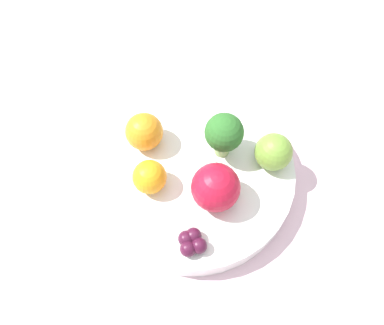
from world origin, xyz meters
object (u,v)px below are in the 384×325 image
bowl (192,172)px  orange_back (150,177)px  orange_front (144,132)px  apple_green (216,187)px  apple_red (273,152)px  broccoli (224,134)px  grape_cluster (192,242)px

bowl → orange_back: bearing=44.1°
bowl → orange_front: bearing=-14.0°
apple_green → apple_red: bearing=-127.9°
apple_red → apple_green: (0.05, 0.07, 0.01)m
broccoli → apple_green: size_ratio=1.18×
bowl → apple_red: (-0.09, -0.04, 0.04)m
bowl → apple_green: 0.07m
orange_back → grape_cluster: (-0.07, 0.06, -0.01)m
apple_red → apple_green: apple_green is taller
broccoli → grape_cluster: (0.00, 0.13, -0.03)m
orange_front → orange_back: bearing=116.3°
bowl → orange_front: orange_front is taller
orange_front → grape_cluster: size_ratio=1.38×
broccoli → grape_cluster: 0.13m
bowl → apple_green: size_ratio=4.56×
broccoli → orange_back: size_ratio=1.65×
bowl → orange_front: 0.08m
orange_back → apple_green: bearing=-175.4°
bowl → apple_red: bearing=-158.3°
bowl → orange_back: 0.07m
apple_red → grape_cluster: size_ratio=1.34×
apple_green → orange_front: bearing=-25.0°
apple_green → orange_back: (0.08, 0.01, -0.01)m
broccoli → grape_cluster: bearing=89.9°
grape_cluster → broccoli: bearing=-90.1°
orange_front → bowl: bearing=166.0°
apple_red → orange_front: (0.16, 0.02, 0.00)m
bowl → orange_back: orange_back is taller
broccoli → orange_back: 0.10m
grape_cluster → bowl: bearing=-72.9°
apple_green → grape_cluster: bearing=82.1°
broccoli → apple_green: bearing=97.5°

